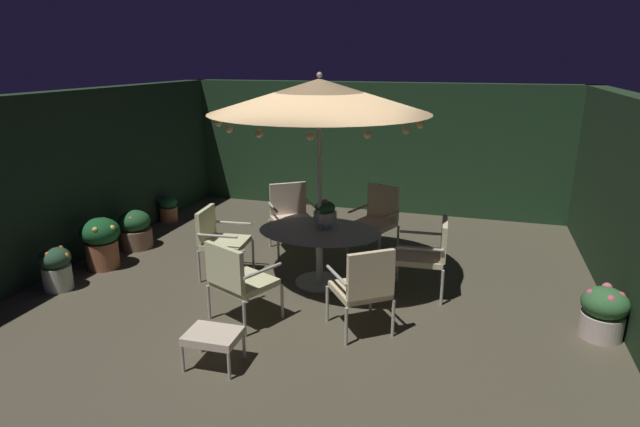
{
  "coord_description": "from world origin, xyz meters",
  "views": [
    {
      "loc": [
        1.89,
        -6.09,
        2.91
      ],
      "look_at": [
        0.04,
        0.08,
        0.97
      ],
      "focal_mm": 29.25,
      "sensor_mm": 36.0,
      "label": 1
    }
  ],
  "objects_px": {
    "patio_chair_southeast": "(219,237)",
    "potted_plant_back_left": "(101,241)",
    "potted_plant_back_center": "(56,267)",
    "ottoman_footrest": "(213,337)",
    "patio_chair_northeast": "(377,216)",
    "patio_chair_east": "(291,212)",
    "potted_plant_left_far": "(604,311)",
    "potted_plant_left_near": "(168,208)",
    "patio_chair_south": "(237,277)",
    "patio_dining_table": "(320,242)",
    "centerpiece_planter": "(325,213)",
    "patio_chair_north": "(428,251)",
    "potted_plant_right_near": "(135,229)",
    "patio_chair_southwest": "(364,285)",
    "patio_umbrella": "(319,96)"
  },
  "relations": [
    {
      "from": "patio_chair_north",
      "to": "potted_plant_left_near",
      "type": "bearing_deg",
      "value": 160.34
    },
    {
      "from": "patio_chair_east",
      "to": "potted_plant_back_center",
      "type": "xyz_separation_m",
      "value": [
        -2.39,
        -2.3,
        -0.3
      ]
    },
    {
      "from": "patio_umbrella",
      "to": "patio_chair_east",
      "type": "bearing_deg",
      "value": 125.4
    },
    {
      "from": "patio_chair_southwest",
      "to": "patio_chair_north",
      "type": "bearing_deg",
      "value": 65.3
    },
    {
      "from": "patio_chair_southwest",
      "to": "potted_plant_back_center",
      "type": "relative_size",
      "value": 1.77
    },
    {
      "from": "ottoman_footrest",
      "to": "potted_plant_left_far",
      "type": "xyz_separation_m",
      "value": [
        3.74,
        1.7,
        -0.01
      ]
    },
    {
      "from": "patio_dining_table",
      "to": "patio_chair_southeast",
      "type": "bearing_deg",
      "value": -174.19
    },
    {
      "from": "patio_chair_southwest",
      "to": "potted_plant_back_left",
      "type": "height_order",
      "value": "patio_chair_southwest"
    },
    {
      "from": "potted_plant_back_center",
      "to": "potted_plant_left_far",
      "type": "relative_size",
      "value": 1.0
    },
    {
      "from": "patio_chair_southwest",
      "to": "ottoman_footrest",
      "type": "bearing_deg",
      "value": -140.63
    },
    {
      "from": "patio_dining_table",
      "to": "patio_chair_east",
      "type": "bearing_deg",
      "value": 125.4
    },
    {
      "from": "patio_umbrella",
      "to": "potted_plant_left_far",
      "type": "bearing_deg",
      "value": -7.94
    },
    {
      "from": "potted_plant_back_center",
      "to": "potted_plant_back_left",
      "type": "bearing_deg",
      "value": 85.12
    },
    {
      "from": "patio_chair_south",
      "to": "ottoman_footrest",
      "type": "distance_m",
      "value": 0.93
    },
    {
      "from": "patio_dining_table",
      "to": "patio_chair_east",
      "type": "distance_m",
      "value": 1.4
    },
    {
      "from": "patio_umbrella",
      "to": "patio_chair_southeast",
      "type": "relative_size",
      "value": 2.87
    },
    {
      "from": "patio_dining_table",
      "to": "patio_chair_north",
      "type": "height_order",
      "value": "patio_chair_north"
    },
    {
      "from": "centerpiece_planter",
      "to": "patio_chair_east",
      "type": "relative_size",
      "value": 0.38
    },
    {
      "from": "patio_chair_south",
      "to": "potted_plant_left_near",
      "type": "relative_size",
      "value": 2.0
    },
    {
      "from": "patio_chair_southeast",
      "to": "potted_plant_right_near",
      "type": "xyz_separation_m",
      "value": [
        -1.79,
        0.61,
        -0.27
      ]
    },
    {
      "from": "ottoman_footrest",
      "to": "potted_plant_left_near",
      "type": "relative_size",
      "value": 1.09
    },
    {
      "from": "potted_plant_right_near",
      "to": "patio_chair_south",
      "type": "bearing_deg",
      "value": -33.87
    },
    {
      "from": "centerpiece_planter",
      "to": "potted_plant_left_far",
      "type": "distance_m",
      "value": 3.37
    },
    {
      "from": "patio_dining_table",
      "to": "patio_umbrella",
      "type": "relative_size",
      "value": 0.59
    },
    {
      "from": "patio_chair_south",
      "to": "potted_plant_back_left",
      "type": "xyz_separation_m",
      "value": [
        -2.56,
        0.91,
        -0.15
      ]
    },
    {
      "from": "patio_chair_north",
      "to": "patio_chair_northeast",
      "type": "height_order",
      "value": "patio_chair_northeast"
    },
    {
      "from": "patio_chair_southwest",
      "to": "potted_plant_left_near",
      "type": "xyz_separation_m",
      "value": [
        -4.28,
        2.95,
        -0.32
      ]
    },
    {
      "from": "centerpiece_planter",
      "to": "patio_chair_east",
      "type": "bearing_deg",
      "value": 129.25
    },
    {
      "from": "patio_chair_northeast",
      "to": "patio_chair_southwest",
      "type": "height_order",
      "value": "patio_chair_northeast"
    },
    {
      "from": "patio_chair_southeast",
      "to": "potted_plant_back_left",
      "type": "distance_m",
      "value": 1.76
    },
    {
      "from": "patio_chair_east",
      "to": "potted_plant_back_left",
      "type": "xyz_separation_m",
      "value": [
        -2.32,
        -1.51,
        -0.2
      ]
    },
    {
      "from": "patio_chair_southeast",
      "to": "patio_dining_table",
      "type": "bearing_deg",
      "value": 5.81
    },
    {
      "from": "potted_plant_left_near",
      "to": "potted_plant_right_near",
      "type": "relative_size",
      "value": 0.79
    },
    {
      "from": "patio_dining_table",
      "to": "ottoman_footrest",
      "type": "bearing_deg",
      "value": -101.09
    },
    {
      "from": "patio_umbrella",
      "to": "patio_chair_north",
      "type": "bearing_deg",
      "value": 3.77
    },
    {
      "from": "patio_umbrella",
      "to": "potted_plant_left_far",
      "type": "height_order",
      "value": "patio_umbrella"
    },
    {
      "from": "patio_chair_southwest",
      "to": "patio_dining_table",
      "type": "bearing_deg",
      "value": 126.55
    },
    {
      "from": "ottoman_footrest",
      "to": "potted_plant_back_center",
      "type": "relative_size",
      "value": 0.92
    },
    {
      "from": "ottoman_footrest",
      "to": "potted_plant_left_near",
      "type": "distance_m",
      "value": 5.0
    },
    {
      "from": "potted_plant_right_near",
      "to": "patio_chair_northeast",
      "type": "bearing_deg",
      "value": 12.63
    },
    {
      "from": "patio_dining_table",
      "to": "potted_plant_left_far",
      "type": "xyz_separation_m",
      "value": [
        3.31,
        -0.46,
        -0.29
      ]
    },
    {
      "from": "patio_chair_northeast",
      "to": "potted_plant_back_center",
      "type": "bearing_deg",
      "value": -146.47
    },
    {
      "from": "ottoman_footrest",
      "to": "potted_plant_back_left",
      "type": "relative_size",
      "value": 0.71
    },
    {
      "from": "potted_plant_back_left",
      "to": "potted_plant_back_center",
      "type": "bearing_deg",
      "value": -94.88
    },
    {
      "from": "patio_dining_table",
      "to": "centerpiece_planter",
      "type": "relative_size",
      "value": 4.1
    },
    {
      "from": "patio_umbrella",
      "to": "ottoman_footrest",
      "type": "xyz_separation_m",
      "value": [
        -0.42,
        -2.16,
        -2.14
      ]
    },
    {
      "from": "potted_plant_left_near",
      "to": "potted_plant_back_center",
      "type": "height_order",
      "value": "potted_plant_back_center"
    },
    {
      "from": "potted_plant_right_near",
      "to": "potted_plant_left_far",
      "type": "distance_m",
      "value": 6.56
    },
    {
      "from": "patio_chair_northeast",
      "to": "potted_plant_left_near",
      "type": "distance_m",
      "value": 4.02
    },
    {
      "from": "patio_chair_northeast",
      "to": "patio_chair_southwest",
      "type": "bearing_deg",
      "value": -82.63
    }
  ]
}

